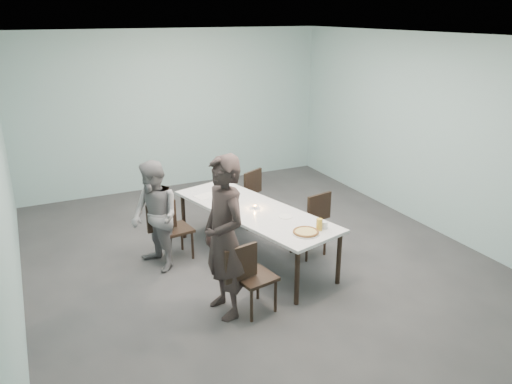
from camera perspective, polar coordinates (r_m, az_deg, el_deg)
name	(u,v)px	position (r m, az deg, el deg)	size (l,w,h in m)	color
ground	(254,257)	(7.15, -0.24, -7.39)	(7.00, 7.00, 0.00)	#333335
room_shell	(254,115)	(6.47, -0.27, 8.75)	(6.02, 7.02, 3.01)	#93B9B9
table	(254,213)	(6.81, -0.25, -2.39)	(1.53, 2.74, 0.75)	white
chair_near_left	(249,274)	(5.69, -0.80, -9.31)	(0.64, 0.49, 0.87)	black
chair_far_left	(170,226)	(6.98, -9.84, -3.83)	(0.64, 0.47, 0.87)	black
chair_near_right	(313,220)	(7.11, 6.52, -3.21)	(0.64, 0.49, 0.87)	black
chair_far_right	(249,194)	(8.06, -0.84, -0.24)	(0.65, 0.56, 0.87)	black
diner_near	(224,238)	(5.51, -3.66, -5.22)	(0.69, 0.45, 1.88)	black
diner_far	(155,217)	(6.68, -11.48, -2.79)	(0.73, 0.57, 1.49)	gray
pizza	(306,232)	(6.08, 5.71, -4.58)	(0.34, 0.34, 0.04)	white
side_plate	(285,217)	(6.54, 3.38, -2.81)	(0.18, 0.18, 0.01)	white
beer_glass	(319,225)	(6.16, 7.24, -3.72)	(0.08, 0.08, 0.15)	gold
water_tumbler	(324,225)	(6.23, 7.82, -3.76)	(0.08, 0.08, 0.09)	silver
tealight	(255,207)	(6.80, -0.12, -1.73)	(0.06, 0.06, 0.05)	silver
amber_tumbler	(222,193)	(7.29, -3.86, -0.08)	(0.07, 0.07, 0.08)	gold
menu	(205,196)	(7.29, -5.80, -0.45)	(0.30, 0.22, 0.01)	silver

